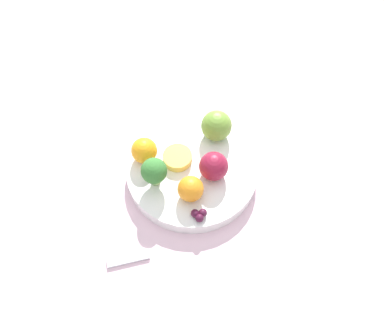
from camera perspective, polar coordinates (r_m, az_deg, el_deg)
name	(u,v)px	position (r m, az deg, el deg)	size (l,w,h in m)	color
ground_plane	(192,179)	(0.71, 0.00, -2.46)	(6.00, 6.00, 0.00)	gray
table_surface	(192,176)	(0.70, 0.00, -2.06)	(1.20, 1.20, 0.02)	silver
bowl	(192,169)	(0.68, 0.00, -1.06)	(0.24, 0.24, 0.03)	white
broccoli	(154,171)	(0.62, -5.80, -1.35)	(0.04, 0.04, 0.06)	#8CB76B
apple_red	(216,126)	(0.68, 3.74, 5.61)	(0.06, 0.06, 0.06)	olive
apple_green	(214,166)	(0.64, 3.32, -0.57)	(0.05, 0.05, 0.05)	maroon
orange_front	(144,150)	(0.66, -7.29, 1.83)	(0.05, 0.05, 0.05)	orange
orange_back	(191,189)	(0.62, -0.22, -4.05)	(0.04, 0.04, 0.04)	orange
grape_cluster	(199,215)	(0.62, 1.05, -7.97)	(0.02, 0.03, 0.01)	#47142D
small_cup	(178,158)	(0.67, -2.22, 0.73)	(0.05, 0.05, 0.02)	#F4CC4C
spoon	(128,258)	(0.63, -9.70, -14.22)	(0.02, 0.07, 0.01)	silver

